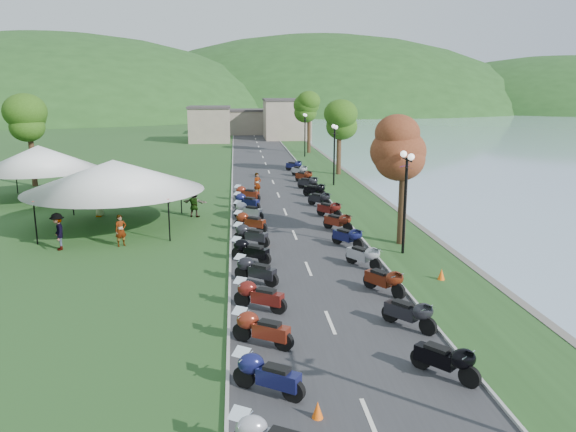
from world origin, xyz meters
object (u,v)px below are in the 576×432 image
object	(u,v)px
pedestrian_c	(60,250)
vendor_tent_main	(115,194)
pedestrian_a	(122,246)
pedestrian_b	(165,203)

from	to	relation	value
pedestrian_c	vendor_tent_main	bearing A→B (deg)	135.88
pedestrian_a	pedestrian_c	size ratio (longest dim) A/B	0.87
vendor_tent_main	pedestrian_c	size ratio (longest dim) A/B	3.60
vendor_tent_main	pedestrian_b	size ratio (longest dim) A/B	4.41
vendor_tent_main	pedestrian_c	world-z (taller)	vendor_tent_main
vendor_tent_main	pedestrian_a	size ratio (longest dim) A/B	4.14
pedestrian_b	pedestrian_c	world-z (taller)	pedestrian_c
pedestrian_c	pedestrian_a	bearing A→B (deg)	77.09
pedestrian_b	pedestrian_c	xyz separation A→B (m)	(-3.96, -11.62, 0.00)
pedestrian_a	vendor_tent_main	bearing A→B (deg)	72.36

